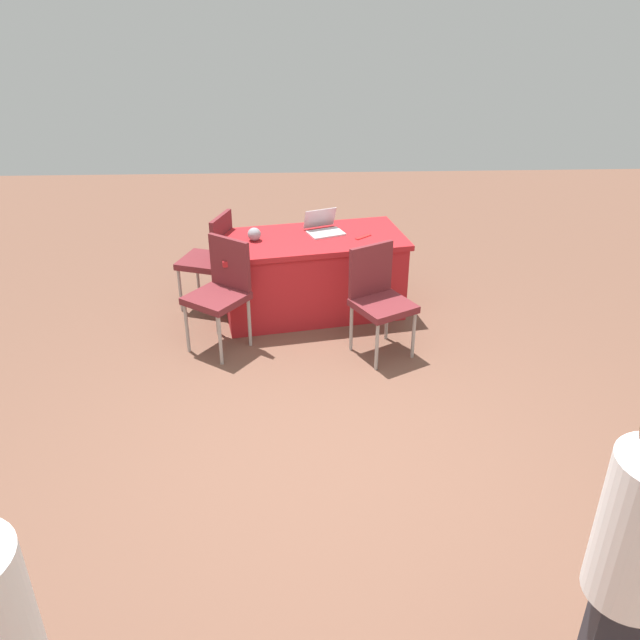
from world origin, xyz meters
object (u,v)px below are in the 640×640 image
(chair_by_pillar, at_px, (379,295))
(person_presenter, at_px, (633,568))
(table_foreground, at_px, (312,274))
(scissors_red, at_px, (363,237))
(chair_near_front, at_px, (211,255))
(laptop_silver, at_px, (324,228))
(chair_tucked_right, at_px, (221,288))
(yarn_ball, at_px, (254,234))

(chair_by_pillar, relative_size, person_presenter, 0.56)
(table_foreground, xyz_separation_m, scissors_red, (-0.48, 0.02, 0.38))
(chair_near_front, bearing_deg, table_foreground, -79.27)
(chair_by_pillar, xyz_separation_m, laptop_silver, (0.42, -0.91, 0.26))
(table_foreground, relative_size, chair_by_pillar, 1.96)
(person_presenter, distance_m, laptop_silver, 4.27)
(chair_tucked_right, relative_size, laptop_silver, 2.42)
(laptop_silver, relative_size, scissors_red, 2.22)
(chair_by_pillar, bearing_deg, scissors_red, -114.18)
(person_presenter, bearing_deg, chair_by_pillar, -148.29)
(chair_tucked_right, height_order, laptop_silver, chair_tucked_right)
(chair_tucked_right, distance_m, person_presenter, 3.89)
(chair_near_front, relative_size, chair_tucked_right, 0.98)
(yarn_ball, xyz_separation_m, scissors_red, (-1.00, -0.04, -0.06))
(chair_tucked_right, distance_m, scissors_red, 1.43)
(person_presenter, bearing_deg, yarn_ball, -135.82)
(table_foreground, height_order, yarn_ball, yarn_ball)
(chair_tucked_right, height_order, yarn_ball, chair_tucked_right)
(chair_tucked_right, relative_size, scissors_red, 5.38)
(table_foreground, xyz_separation_m, chair_tucked_right, (0.79, 0.65, 0.18))
(chair_by_pillar, bearing_deg, person_presenter, 71.11)
(chair_by_pillar, distance_m, person_presenter, 3.31)
(laptop_silver, bearing_deg, chair_near_front, -21.54)
(chair_tucked_right, height_order, person_presenter, person_presenter)
(chair_tucked_right, relative_size, chair_by_pillar, 1.03)
(table_foreground, height_order, laptop_silver, laptop_silver)
(chair_near_front, xyz_separation_m, laptop_silver, (-1.08, 0.01, 0.26))
(table_foreground, height_order, chair_by_pillar, chair_by_pillar)
(chair_near_front, bearing_deg, scissors_red, -77.52)
(yarn_ball, bearing_deg, chair_by_pillar, 145.71)
(table_foreground, distance_m, person_presenter, 4.21)
(table_foreground, distance_m, yarn_ball, 0.69)
(chair_tucked_right, height_order, chair_by_pillar, chair_tucked_right)
(chair_near_front, xyz_separation_m, yarn_ball, (-0.44, 0.20, 0.28))
(chair_by_pillar, xyz_separation_m, scissors_red, (0.06, -0.77, 0.23))
(scissors_red, bearing_deg, person_presenter, 58.72)
(yarn_ball, bearing_deg, chair_near_front, -24.42)
(scissors_red, bearing_deg, table_foreground, -42.85)
(chair_near_front, xyz_separation_m, chair_by_pillar, (-1.50, 0.92, -0.00))
(table_foreground, bearing_deg, yarn_ball, 6.71)
(chair_near_front, bearing_deg, yarn_ball, -95.66)
(laptop_silver, xyz_separation_m, yarn_ball, (0.65, 0.19, 0.02))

